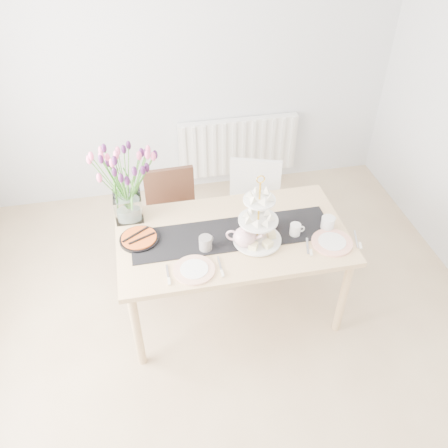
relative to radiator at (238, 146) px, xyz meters
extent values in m
plane|color=tan|center=(-0.50, -2.19, -0.45)|extent=(4.50, 4.50, 0.00)
plane|color=silver|center=(-0.50, 0.06, 0.85)|extent=(4.00, 0.00, 4.00)
cube|color=white|center=(0.00, 0.00, 0.00)|extent=(1.20, 0.08, 0.60)
cube|color=tan|center=(-0.42, -1.65, 0.28)|extent=(1.60, 0.90, 0.04)
cylinder|color=tan|center=(-1.15, -2.03, -0.09)|extent=(0.06, 0.06, 0.71)
cylinder|color=tan|center=(0.31, -2.03, -0.09)|extent=(0.06, 0.06, 0.71)
cylinder|color=tan|center=(-1.15, -1.27, -0.09)|extent=(0.06, 0.06, 0.71)
cylinder|color=tan|center=(0.31, -1.27, -0.09)|extent=(0.06, 0.06, 0.71)
cube|color=#3B2115|center=(-0.77, -1.04, -0.03)|extent=(0.42, 0.42, 0.04)
cube|color=#3B2115|center=(-0.78, -0.86, 0.18)|extent=(0.41, 0.05, 0.39)
cylinder|color=#3B2115|center=(-0.95, -1.23, -0.25)|extent=(0.04, 0.04, 0.40)
cylinder|color=#3B2115|center=(-0.59, -1.22, -0.25)|extent=(0.04, 0.04, 0.40)
cylinder|color=#3B2115|center=(-0.96, -0.87, -0.25)|extent=(0.04, 0.04, 0.40)
cylinder|color=#3B2115|center=(-0.60, -0.86, -0.25)|extent=(0.04, 0.04, 0.40)
cube|color=silver|center=(-0.12, -1.09, -0.02)|extent=(0.54, 0.54, 0.04)
cube|color=silver|center=(-0.06, -0.91, 0.21)|extent=(0.41, 0.17, 0.40)
cylinder|color=silver|center=(-0.35, -1.21, -0.24)|extent=(0.04, 0.04, 0.41)
cylinder|color=silver|center=(-0.01, -1.32, -0.24)|extent=(0.04, 0.04, 0.41)
cylinder|color=silver|center=(-0.24, -0.87, -0.24)|extent=(0.04, 0.04, 0.41)
cylinder|color=silver|center=(0.10, -0.98, -0.24)|extent=(0.04, 0.04, 0.41)
cube|color=black|center=(-0.42, -1.65, 0.30)|extent=(1.40, 0.35, 0.01)
cube|color=silver|center=(-1.11, -1.31, 0.40)|extent=(0.19, 0.19, 0.19)
cylinder|color=gold|center=(-0.27, -1.75, 0.54)|extent=(0.01, 0.01, 0.49)
cylinder|color=white|center=(-0.27, -1.75, 0.32)|extent=(0.33, 0.33, 0.01)
cylinder|color=white|center=(-0.27, -1.75, 0.49)|extent=(0.27, 0.27, 0.01)
cylinder|color=white|center=(-0.27, -1.75, 0.65)|extent=(0.21, 0.21, 0.01)
cylinder|color=silver|center=(0.25, -1.71, 0.35)|extent=(0.12, 0.12, 0.09)
cylinder|color=black|center=(-1.06, -1.58, 0.31)|extent=(0.27, 0.27, 0.02)
cylinder|color=#E85820|center=(-1.06, -1.58, 0.33)|extent=(0.24, 0.24, 0.01)
cylinder|color=gray|center=(-0.63, -1.76, 0.35)|extent=(0.12, 0.12, 0.10)
cylinder|color=white|center=(0.00, -1.73, 0.35)|extent=(0.08, 0.08, 0.09)
cylinder|color=#EE4D1A|center=(-0.16, -1.63, 0.35)|extent=(0.11, 0.11, 0.10)
cylinder|color=white|center=(-0.73, -1.94, 0.31)|extent=(0.27, 0.27, 0.01)
cylinder|color=white|center=(0.23, -1.87, 0.31)|extent=(0.35, 0.35, 0.01)
camera|label=1|loc=(-0.97, -4.07, 2.47)|focal=38.00mm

